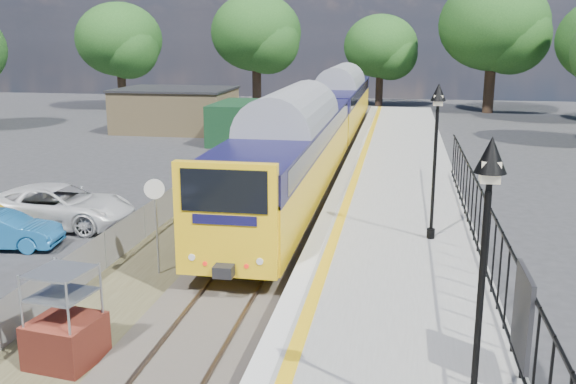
% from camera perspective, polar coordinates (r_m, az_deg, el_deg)
% --- Properties ---
extents(ground, '(120.00, 120.00, 0.00)m').
position_cam_1_polar(ground, '(15.13, -7.74, -13.13)').
color(ground, '#2D2D30').
rests_on(ground, ground).
extents(track_bed, '(5.90, 80.00, 0.29)m').
position_cam_1_polar(track_bed, '(23.95, -1.83, -2.58)').
color(track_bed, '#473F38').
rests_on(track_bed, ground).
extents(platform, '(5.00, 70.00, 0.90)m').
position_cam_1_polar(platform, '(21.77, 9.40, -3.45)').
color(platform, gray).
rests_on(platform, ground).
extents(platform_edge, '(0.90, 70.00, 0.01)m').
position_cam_1_polar(platform_edge, '(21.75, 4.00, -2.07)').
color(platform_edge, silver).
rests_on(platform_edge, platform).
extents(victorian_lamp_south, '(0.44, 0.44, 4.60)m').
position_cam_1_polar(victorian_lamp_south, '(9.25, 17.20, -2.62)').
color(victorian_lamp_south, black).
rests_on(victorian_lamp_south, platform).
extents(victorian_lamp_north, '(0.44, 0.44, 4.60)m').
position_cam_1_polar(victorian_lamp_north, '(19.02, 13.08, 5.78)').
color(victorian_lamp_north, black).
rests_on(victorian_lamp_north, platform).
extents(palisade_fence, '(0.12, 26.00, 2.00)m').
position_cam_1_polar(palisade_fence, '(16.02, 17.71, -5.03)').
color(palisade_fence, black).
rests_on(palisade_fence, platform).
extents(wire_fence, '(0.06, 52.00, 1.20)m').
position_cam_1_polar(wire_fence, '(26.96, -8.59, 0.24)').
color(wire_fence, '#999EA3').
rests_on(wire_fence, ground).
extents(outbuilding, '(10.80, 10.10, 3.12)m').
position_cam_1_polar(outbuilding, '(46.88, -9.00, 7.06)').
color(outbuilding, tan).
rests_on(outbuilding, ground).
extents(tree_line, '(56.80, 43.80, 11.88)m').
position_cam_1_polar(tree_line, '(54.90, 7.23, 13.39)').
color(tree_line, '#332319').
rests_on(tree_line, ground).
extents(train, '(2.82, 40.83, 3.51)m').
position_cam_1_polar(train, '(36.04, 3.16, 6.57)').
color(train, yellow).
rests_on(train, ground).
extents(brick_plinth, '(1.50, 1.50, 2.15)m').
position_cam_1_polar(brick_plinth, '(14.46, -19.29, -10.63)').
color(brick_plinth, maroon).
rests_on(brick_plinth, ground).
extents(speed_sign, '(0.56, 0.22, 2.89)m').
position_cam_1_polar(speed_sign, '(18.64, -11.68, -1.59)').
color(speed_sign, '#999EA3').
rests_on(speed_sign, ground).
extents(car_blue, '(3.85, 1.76, 1.22)m').
position_cam_1_polar(car_blue, '(23.00, -24.05, -3.13)').
color(car_blue, '#1A5F9D').
rests_on(car_blue, ground).
extents(car_white, '(5.51, 2.58, 1.53)m').
position_cam_1_polar(car_white, '(24.86, -19.70, -1.18)').
color(car_white, silver).
rests_on(car_white, ground).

